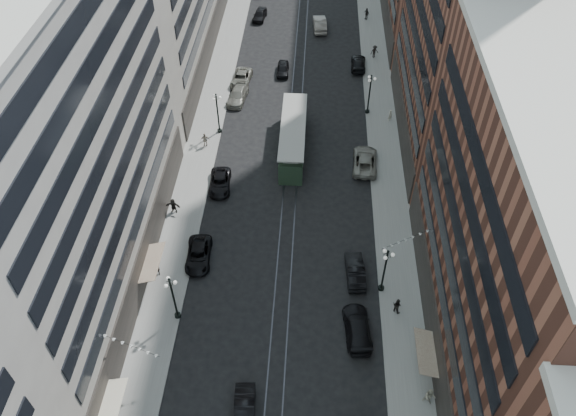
% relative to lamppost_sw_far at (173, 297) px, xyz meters
% --- Properties ---
extents(ground, '(220.00, 220.00, 0.00)m').
position_rel_lamppost_sw_far_xyz_m(ground, '(9.20, 32.00, -3.10)').
color(ground, black).
rests_on(ground, ground).
extents(sidewalk_west, '(4.00, 180.00, 0.15)m').
position_rel_lamppost_sw_far_xyz_m(sidewalk_west, '(-1.80, 42.00, -3.02)').
color(sidewalk_west, gray).
rests_on(sidewalk_west, ground).
extents(sidewalk_east, '(4.00, 180.00, 0.15)m').
position_rel_lamppost_sw_far_xyz_m(sidewalk_east, '(20.20, 42.00, -3.02)').
color(sidewalk_east, gray).
rests_on(sidewalk_east, ground).
extents(rail_west, '(0.12, 180.00, 0.02)m').
position_rel_lamppost_sw_far_xyz_m(rail_west, '(8.50, 42.00, -3.09)').
color(rail_west, '#2D2D33').
rests_on(rail_west, ground).
extents(rail_east, '(0.12, 180.00, 0.02)m').
position_rel_lamppost_sw_far_xyz_m(rail_east, '(9.90, 42.00, -3.09)').
color(rail_east, '#2D2D33').
rests_on(rail_east, ground).
extents(building_west_mid, '(8.00, 36.00, 28.00)m').
position_rel_lamppost_sw_far_xyz_m(building_west_mid, '(-7.80, 5.00, 10.90)').
color(building_west_mid, '#A19C8F').
rests_on(building_west_mid, ground).
extents(building_east_mid, '(8.00, 30.00, 24.00)m').
position_rel_lamppost_sw_far_xyz_m(building_east_mid, '(26.20, -0.00, 8.90)').
color(building_east_mid, brown).
rests_on(building_east_mid, ground).
extents(lamppost_sw_far, '(1.03, 1.14, 5.52)m').
position_rel_lamppost_sw_far_xyz_m(lamppost_sw_far, '(0.00, 0.00, 0.00)').
color(lamppost_sw_far, black).
rests_on(lamppost_sw_far, sidewalk_west).
extents(lamppost_sw_mid, '(1.03, 1.14, 5.52)m').
position_rel_lamppost_sw_far_xyz_m(lamppost_sw_mid, '(0.00, 27.00, 0.00)').
color(lamppost_sw_mid, black).
rests_on(lamppost_sw_mid, sidewalk_west).
extents(lamppost_se_far, '(1.03, 1.14, 5.52)m').
position_rel_lamppost_sw_far_xyz_m(lamppost_se_far, '(18.40, 4.00, 0.00)').
color(lamppost_se_far, black).
rests_on(lamppost_se_far, sidewalk_east).
extents(lamppost_se_mid, '(1.03, 1.14, 5.52)m').
position_rel_lamppost_sw_far_xyz_m(lamppost_se_mid, '(18.40, 32.00, 0.00)').
color(lamppost_se_mid, black).
rests_on(lamppost_se_mid, sidewalk_east).
extents(streetcar, '(2.86, 12.94, 3.58)m').
position_rel_lamppost_sw_far_xyz_m(streetcar, '(9.20, 24.21, -1.44)').
color(streetcar, '#263D29').
rests_on(streetcar, ground).
extents(car_2, '(2.63, 5.15, 1.39)m').
position_rel_lamppost_sw_far_xyz_m(car_2, '(0.80, 6.76, -2.40)').
color(car_2, black).
rests_on(car_2, ground).
extents(car_5, '(1.94, 4.69, 1.51)m').
position_rel_lamppost_sw_far_xyz_m(car_5, '(7.00, -8.78, -2.34)').
color(car_5, black).
rests_on(car_5, ground).
extents(pedestrian_2, '(0.83, 0.64, 1.52)m').
position_rel_lamppost_sw_far_xyz_m(pedestrian_2, '(-2.81, 4.58, -2.19)').
color(pedestrian_2, black).
rests_on(pedestrian_2, sidewalk_west).
extents(car_7, '(2.60, 5.02, 1.35)m').
position_rel_lamppost_sw_far_xyz_m(car_7, '(1.45, 17.22, -2.42)').
color(car_7, black).
rests_on(car_7, ground).
extents(car_8, '(2.81, 5.49, 1.53)m').
position_rel_lamppost_sw_far_xyz_m(car_8, '(1.45, 34.08, -2.33)').
color(car_8, slate).
rests_on(car_8, ground).
extents(car_9, '(2.32, 4.60, 1.50)m').
position_rel_lamppost_sw_far_xyz_m(car_9, '(2.33, 56.85, -2.35)').
color(car_9, black).
rests_on(car_9, ground).
extents(car_10, '(1.97, 4.83, 1.56)m').
position_rel_lamppost_sw_far_xyz_m(car_10, '(16.00, 5.52, -2.32)').
color(car_10, black).
rests_on(car_10, ground).
extents(car_11, '(2.99, 5.93, 1.61)m').
position_rel_lamppost_sw_far_xyz_m(car_11, '(17.60, 21.62, -2.29)').
color(car_11, gray).
rests_on(car_11, ground).
extents(car_12, '(2.19, 5.03, 1.44)m').
position_rel_lamppost_sw_far_xyz_m(car_12, '(17.60, 42.99, -2.38)').
color(car_12, black).
rests_on(car_12, ground).
extents(car_13, '(1.67, 4.07, 1.38)m').
position_rel_lamppost_sw_far_xyz_m(car_13, '(7.00, 40.95, -2.41)').
color(car_13, black).
rests_on(car_13, ground).
extents(car_14, '(2.33, 5.57, 1.79)m').
position_rel_lamppost_sw_far_xyz_m(car_14, '(11.98, 53.99, -2.20)').
color(car_14, gray).
rests_on(car_14, ground).
extents(pedestrian_5, '(1.67, 0.68, 1.75)m').
position_rel_lamppost_sw_far_xyz_m(pedestrian_5, '(-2.89, 13.01, -2.07)').
color(pedestrian_5, black).
rests_on(pedestrian_5, sidewalk_west).
extents(pedestrian_6, '(1.13, 0.67, 1.80)m').
position_rel_lamppost_sw_far_xyz_m(pedestrian_6, '(-1.27, 24.18, -2.05)').
color(pedestrian_6, '#A29786').
rests_on(pedestrian_6, sidewalk_west).
extents(pedestrian_7, '(0.92, 0.87, 1.69)m').
position_rel_lamppost_sw_far_xyz_m(pedestrian_7, '(19.59, 1.62, -2.10)').
color(pedestrian_7, black).
rests_on(pedestrian_7, sidewalk_east).
extents(pedestrian_8, '(0.68, 0.58, 1.56)m').
position_rel_lamppost_sw_far_xyz_m(pedestrian_8, '(21.11, 30.44, -2.16)').
color(pedestrian_8, beige).
rests_on(pedestrian_8, sidewalk_east).
extents(pedestrian_9, '(1.30, 0.92, 1.86)m').
position_rel_lamppost_sw_far_xyz_m(pedestrian_9, '(19.99, 45.70, -2.02)').
color(pedestrian_9, black).
rests_on(pedestrian_9, sidewalk_east).
extents(car_extra_0, '(2.73, 5.63, 1.58)m').
position_rel_lamppost_sw_far_xyz_m(car_extra_0, '(16.00, -0.75, -2.31)').
color(car_extra_0, black).
rests_on(car_extra_0, ground).
extents(car_extra_2, '(2.90, 5.38, 1.44)m').
position_rel_lamppost_sw_far_xyz_m(car_extra_2, '(1.45, 38.19, -2.38)').
color(car_extra_2, slate).
rests_on(car_extra_2, ground).
extents(pedestrian_extra_0, '(1.10, 1.09, 1.81)m').
position_rel_lamppost_sw_far_xyz_m(pedestrian_extra_0, '(19.36, 57.45, -2.04)').
color(pedestrian_extra_0, black).
rests_on(pedestrian_extra_0, sidewalk_east).
extents(pedestrian_extra_1, '(0.99, 0.72, 1.83)m').
position_rel_lamppost_sw_far_xyz_m(pedestrian_extra_1, '(21.43, -6.95, -2.03)').
color(pedestrian_extra_1, '#A9A48C').
rests_on(pedestrian_extra_1, sidewalk_east).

